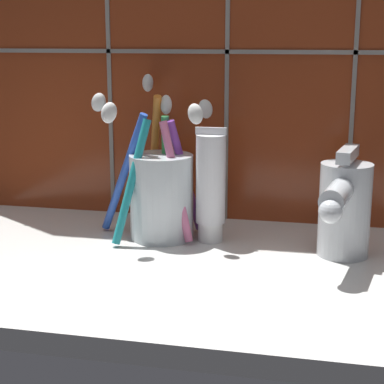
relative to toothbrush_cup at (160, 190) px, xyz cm
name	(u,v)px	position (x,y,z in cm)	size (l,w,h in cm)	color
sink_counter	(184,272)	(4.49, -7.93, -6.57)	(59.04, 34.89, 2.00)	silver
toothbrush_cup	(160,190)	(0.00, 0.00, 0.00)	(14.08, 14.62, 18.22)	silver
toothpaste_tube	(211,186)	(5.77, -0.15, 0.73)	(3.41, 3.25, 12.80)	white
sink_faucet	(344,206)	(20.06, -2.72, -0.08)	(5.32, 12.29, 11.36)	silver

